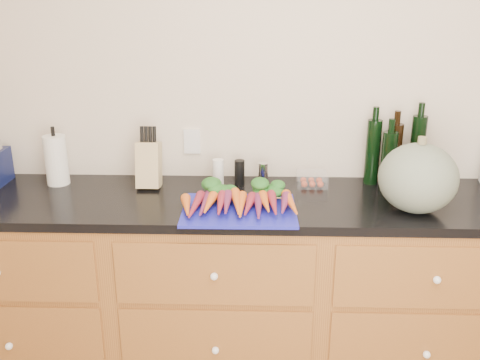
{
  "coord_description": "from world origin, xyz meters",
  "views": [
    {
      "loc": [
        -0.28,
        -0.94,
        1.81
      ],
      "look_at": [
        -0.35,
        1.2,
        1.06
      ],
      "focal_mm": 40.0,
      "sensor_mm": 36.0,
      "label": 1
    }
  ],
  "objects_px": {
    "cutting_board": "(239,210)",
    "carrots": "(239,200)",
    "knife_block": "(149,165)",
    "tomato_box": "(312,179)",
    "paper_towel": "(56,160)",
    "squash": "(418,178)"
  },
  "relations": [
    {
      "from": "cutting_board",
      "to": "carrots",
      "type": "distance_m",
      "value": 0.05
    },
    {
      "from": "knife_block",
      "to": "tomato_box",
      "type": "distance_m",
      "value": 0.78
    },
    {
      "from": "cutting_board",
      "to": "paper_towel",
      "type": "xyz_separation_m",
      "value": [
        -0.88,
        0.32,
        0.11
      ]
    },
    {
      "from": "squash",
      "to": "tomato_box",
      "type": "xyz_separation_m",
      "value": [
        -0.4,
        0.3,
        -0.11
      ]
    },
    {
      "from": "carrots",
      "to": "tomato_box",
      "type": "relative_size",
      "value": 3.38
    },
    {
      "from": "squash",
      "to": "knife_block",
      "type": "relative_size",
      "value": 1.52
    },
    {
      "from": "cutting_board",
      "to": "paper_towel",
      "type": "height_order",
      "value": "paper_towel"
    },
    {
      "from": "paper_towel",
      "to": "squash",
      "type": "bearing_deg",
      "value": -10.03
    },
    {
      "from": "carrots",
      "to": "squash",
      "type": "relative_size",
      "value": 1.48
    },
    {
      "from": "squash",
      "to": "tomato_box",
      "type": "relative_size",
      "value": 2.29
    },
    {
      "from": "paper_towel",
      "to": "tomato_box",
      "type": "bearing_deg",
      "value": 0.47
    },
    {
      "from": "paper_towel",
      "to": "knife_block",
      "type": "distance_m",
      "value": 0.45
    },
    {
      "from": "knife_block",
      "to": "squash",
      "type": "bearing_deg",
      "value": -12.79
    },
    {
      "from": "knife_block",
      "to": "paper_towel",
      "type": "bearing_deg",
      "value": 177.44
    },
    {
      "from": "carrots",
      "to": "cutting_board",
      "type": "bearing_deg",
      "value": -90.0
    },
    {
      "from": "cutting_board",
      "to": "tomato_box",
      "type": "height_order",
      "value": "tomato_box"
    },
    {
      "from": "squash",
      "to": "tomato_box",
      "type": "height_order",
      "value": "squash"
    },
    {
      "from": "knife_block",
      "to": "tomato_box",
      "type": "bearing_deg",
      "value": 2.23
    },
    {
      "from": "cutting_board",
      "to": "paper_towel",
      "type": "distance_m",
      "value": 0.95
    },
    {
      "from": "knife_block",
      "to": "cutting_board",
      "type": "bearing_deg",
      "value": -34.6
    },
    {
      "from": "tomato_box",
      "to": "cutting_board",
      "type": "bearing_deg",
      "value": -135.53
    },
    {
      "from": "squash",
      "to": "knife_block",
      "type": "height_order",
      "value": "squash"
    }
  ]
}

